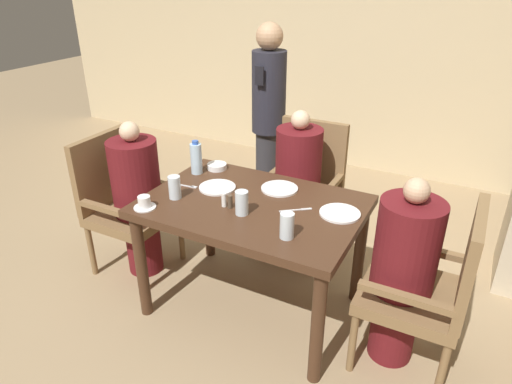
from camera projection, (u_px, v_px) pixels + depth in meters
ground_plane at (253, 305)px, 2.95m from camera, size 16.00×16.00×0.00m
wall_back at (378, 32)px, 4.36m from camera, size 8.00×0.06×2.80m
dining_table at (253, 218)px, 2.66m from camera, size 1.24×0.86×0.75m
chair_left_side at (122, 200)px, 3.14m from camera, size 0.51×0.51×0.97m
diner_in_left_chair at (138, 198)px, 3.06m from camera, size 0.32×0.32×1.10m
chair_far_side at (305, 183)px, 3.37m from camera, size 0.51×0.51×0.97m
diner_in_far_chair at (298, 185)px, 3.23m from camera, size 0.32×0.32×1.11m
chair_right_side at (431, 286)px, 2.29m from camera, size 0.51×0.51×0.97m
diner_in_right_chair at (403, 272)px, 2.34m from camera, size 0.32×0.32×1.08m
standing_host at (269, 118)px, 3.69m from camera, size 0.27×0.31×1.60m
plate_main_left at (279, 189)px, 2.77m from camera, size 0.22×0.22×0.01m
plate_main_right at (340, 213)px, 2.49m from camera, size 0.22×0.22×0.01m
plate_dessert_center at (217, 187)px, 2.78m from camera, size 0.22×0.22×0.01m
teacup_with_saucer at (144, 203)px, 2.55m from camera, size 0.13×0.13×0.07m
bowl_small at (217, 166)px, 3.05m from camera, size 0.13×0.13×0.04m
water_bottle at (196, 158)px, 2.95m from camera, size 0.07×0.07×0.22m
glass_tall_near at (287, 226)px, 2.25m from camera, size 0.07×0.07×0.14m
glass_tall_mid at (175, 187)px, 2.64m from camera, size 0.07×0.07×0.14m
glass_tall_far at (242, 203)px, 2.47m from camera, size 0.07×0.07×0.14m
salt_shaker at (224, 200)px, 2.56m from camera, size 0.03×0.03×0.08m
pepper_shaker at (230, 202)px, 2.55m from camera, size 0.03×0.03×0.08m
fork_beside_plate at (187, 186)px, 2.81m from camera, size 0.18×0.03×0.00m
knife_beside_plate at (297, 210)px, 2.54m from camera, size 0.16×0.13×0.00m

